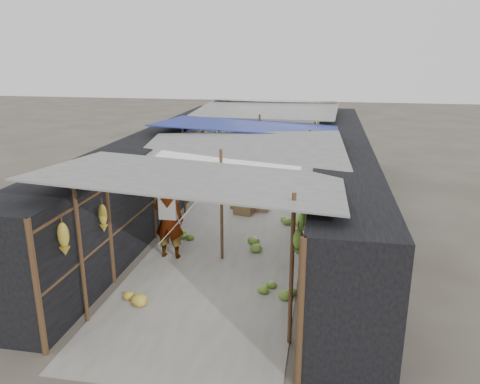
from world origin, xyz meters
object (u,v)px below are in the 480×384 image
Objects in this scene: shopper_blue at (240,166)px; crate_near at (244,209)px; black_basin at (291,185)px; vendor_seated at (304,180)px; vendor_elderly at (169,220)px.

crate_near is at bearing -78.16° from shopper_blue.
black_basin is 0.89m from vendor_seated.
vendor_elderly is at bearing -109.70° from black_basin.
shopper_blue is at bearing 114.62° from crate_near.
vendor_seated is at bearing 69.17° from crate_near.
shopper_blue is (-1.74, -0.44, 0.69)m from black_basin.
vendor_elderly reaches higher than black_basin.
vendor_seated reaches higher than crate_near.
shopper_blue is at bearing -165.88° from black_basin.
black_basin is 6.91m from vendor_elderly.
shopper_blue is at bearing -94.60° from vendor_elderly.
vendor_elderly is (-1.18, -3.30, 0.77)m from crate_near.
vendor_seated is (2.80, 5.81, -0.47)m from vendor_elderly.
crate_near is 0.59× the size of vendor_seated.
crate_near is 0.35× the size of shopper_blue.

